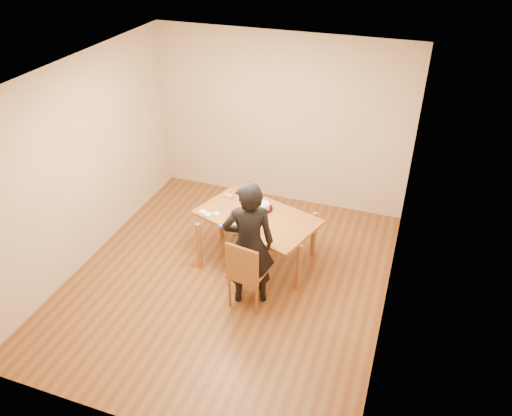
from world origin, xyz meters
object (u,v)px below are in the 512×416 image
(cake_plate, at_px, (262,209))
(cake, at_px, (262,206))
(dining_table, at_px, (257,217))
(person, at_px, (249,244))
(dining_chair, at_px, (248,272))

(cake_plate, bearing_deg, cake, 0.00)
(dining_table, distance_m, person, 0.75)
(cake, xyz_separation_m, person, (0.14, -0.90, 0.03))
(dining_table, xyz_separation_m, person, (0.15, -0.73, 0.11))
(dining_table, bearing_deg, dining_chair, -60.80)
(dining_table, bearing_deg, cake, 105.16)
(dining_table, xyz_separation_m, dining_chair, (0.15, -0.78, -0.28))
(cake_plate, relative_size, cake, 1.38)
(dining_table, bearing_deg, person, -60.14)
(cake, relative_size, person, 0.12)
(dining_chair, relative_size, cake_plate, 1.46)
(cake_plate, xyz_separation_m, person, (0.14, -0.90, 0.08))
(dining_chair, bearing_deg, dining_table, 109.70)
(cake_plate, height_order, cake, cake)
(person, bearing_deg, cake, -104.62)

